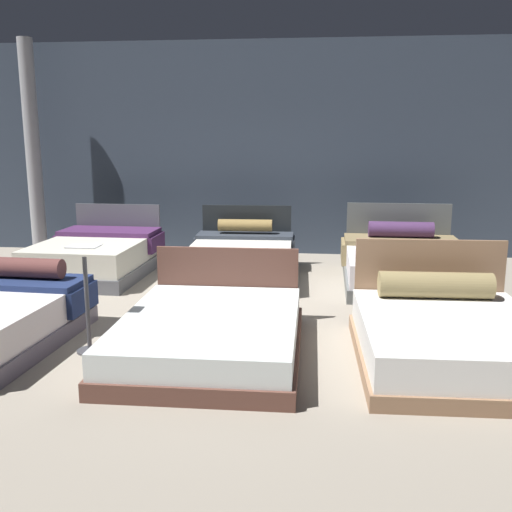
# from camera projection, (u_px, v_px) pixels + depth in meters

# --- Properties ---
(ground_plane) EXTENTS (18.00, 18.00, 0.02)m
(ground_plane) POSITION_uv_depth(u_px,v_px,m) (230.00, 307.00, 6.82)
(ground_plane) COLOR gray
(showroom_back_wall) EXTENTS (18.00, 0.06, 3.50)m
(showroom_back_wall) POSITION_uv_depth(u_px,v_px,m) (258.00, 149.00, 9.64)
(showroom_back_wall) COLOR #333D4C
(showroom_back_wall) RESTS_ON ground_plane
(bed_1) EXTENTS (1.64, 2.17, 0.80)m
(bed_1) POSITION_uv_depth(u_px,v_px,m) (211.00, 333.00, 5.30)
(bed_1) COLOR brown
(bed_1) RESTS_ON ground_plane
(bed_2) EXTENTS (1.63, 2.01, 0.94)m
(bed_2) POSITION_uv_depth(u_px,v_px,m) (448.00, 337.00, 5.09)
(bed_2) COLOR #906A4D
(bed_2) RESTS_ON ground_plane
(bed_3) EXTENTS (1.54, 2.01, 0.92)m
(bed_3) POSITION_uv_depth(u_px,v_px,m) (96.00, 256.00, 8.30)
(bed_3) COLOR #54565D
(bed_3) RESTS_ON ground_plane
(bed_4) EXTENTS (1.53, 2.01, 0.93)m
(bed_4) POSITION_uv_depth(u_px,v_px,m) (241.00, 260.00, 8.09)
(bed_4) COLOR black
(bed_4) RESTS_ON ground_plane
(bed_5) EXTENTS (1.70, 2.12, 0.99)m
(bed_5) POSITION_uv_depth(u_px,v_px,m) (405.00, 264.00, 7.83)
(bed_5) COLOR #525757
(bed_5) RESTS_ON ground_plane
(price_sign) EXTENTS (0.28, 0.24, 1.00)m
(price_sign) POSITION_uv_depth(u_px,v_px,m) (88.00, 312.00, 5.30)
(price_sign) COLOR #3F3F44
(price_sign) RESTS_ON ground_plane
(support_pillar) EXTENTS (0.24, 0.24, 3.50)m
(support_pillar) POSITION_uv_depth(u_px,v_px,m) (33.00, 150.00, 9.49)
(support_pillar) COLOR #99999E
(support_pillar) RESTS_ON ground_plane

